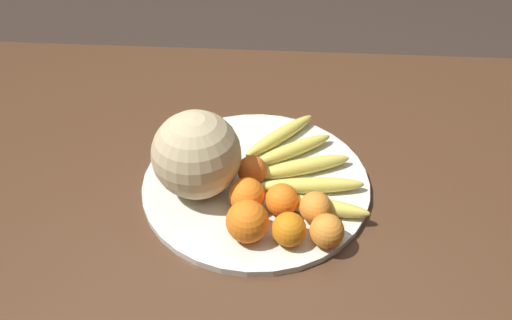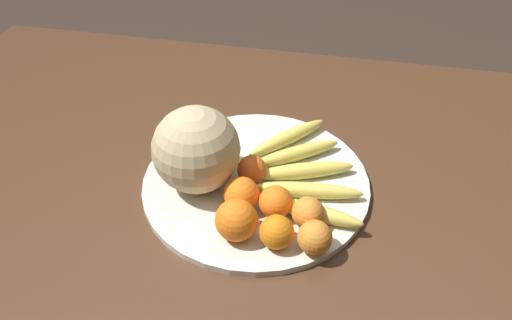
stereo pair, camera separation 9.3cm
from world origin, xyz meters
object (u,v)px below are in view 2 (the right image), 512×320
kitchen_table (230,198)px  fruit_bowl (256,182)px  orange_front_left (275,202)px  orange_back_right (252,170)px  orange_top_small (242,194)px  orange_mid_center (315,237)px  orange_back_left (308,213)px  orange_front_right (236,220)px  banana_bunch (301,172)px  produce_tag (262,190)px  melon (196,150)px  orange_side_extra (277,232)px

kitchen_table → fruit_bowl: fruit_bowl is taller
orange_front_left → orange_back_right: bearing=127.1°
orange_front_left → orange_top_small: size_ratio=0.92×
orange_mid_center → orange_back_left: bearing=108.1°
orange_front_right → orange_back_left: bearing=22.6°
banana_bunch → orange_back_left: size_ratio=5.49×
banana_bunch → orange_front_left: 0.11m
fruit_bowl → orange_front_right: bearing=-91.9°
orange_front_left → orange_front_right: 0.08m
orange_front_right → orange_back_left: (0.12, 0.05, -0.01)m
orange_front_left → orange_mid_center: bearing=-41.1°
kitchen_table → fruit_bowl: 0.12m
orange_mid_center → orange_back_right: 0.20m
orange_top_small → produce_tag: size_ratio=0.78×
melon → orange_front_right: 0.16m
kitchen_table → orange_top_small: (0.05, -0.12, 0.14)m
orange_mid_center → melon: bearing=152.8°
orange_back_right → orange_front_right: bearing=-89.0°
fruit_bowl → melon: melon is taller
fruit_bowl → produce_tag: (0.02, -0.03, 0.01)m
kitchen_table → orange_front_right: 0.24m
kitchen_table → orange_mid_center: orange_mid_center is taller
melon → orange_top_small: melon is taller
melon → banana_bunch: 0.21m
orange_front_left → orange_back_right: orange_front_left is taller
melon → orange_back_right: (0.10, 0.02, -0.05)m
produce_tag → melon: bearing=138.6°
orange_front_left → orange_top_small: (-0.06, 0.00, 0.00)m
banana_bunch → orange_top_small: (-0.09, -0.10, 0.02)m
fruit_bowl → banana_bunch: 0.09m
kitchen_table → fruit_bowl: size_ratio=3.63×
orange_front_left → orange_side_extra: (0.01, -0.07, -0.00)m
banana_bunch → orange_back_right: (-0.09, -0.03, 0.01)m
orange_front_left → orange_top_small: 0.06m
orange_mid_center → orange_side_extra: 0.06m
fruit_bowl → orange_back_right: bearing=-148.6°
kitchen_table → produce_tag: size_ratio=19.23×
melon → produce_tag: (0.12, 0.00, -0.08)m
orange_top_small → produce_tag: 0.07m
orange_back_left → orange_front_right: bearing=-157.4°
orange_back_right → fruit_bowl: bearing=31.4°
kitchen_table → orange_side_extra: (0.13, -0.19, 0.13)m
orange_mid_center → orange_side_extra: size_ratio=0.99×
orange_front_right → orange_back_right: 0.14m
orange_front_left → kitchen_table: bearing=133.4°
orange_back_right → kitchen_table: bearing=141.6°
fruit_bowl → melon: bearing=-164.8°
banana_bunch → orange_front_left: orange_front_left is taller
orange_side_extra → orange_front_right: bearing=174.7°
orange_front_left → fruit_bowl: bearing=122.2°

